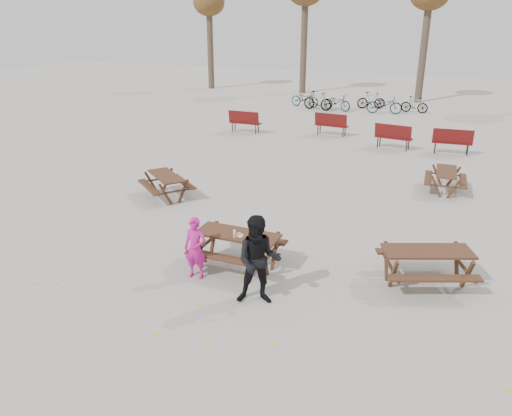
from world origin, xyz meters
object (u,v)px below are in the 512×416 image
at_px(main_picnic_table, 238,241).
at_px(food_tray, 239,235).
at_px(adult, 259,261).
at_px(picnic_table_east, 426,267).
at_px(soda_bottle, 235,234).
at_px(picnic_table_north, 167,186).
at_px(child, 195,248).
at_px(picnic_table_far, 445,181).

bearing_deg(main_picnic_table, food_tray, -53.27).
height_order(food_tray, adult, adult).
distance_m(main_picnic_table, picnic_table_east, 3.91).
xyz_separation_m(soda_bottle, adult, (0.96, -0.97, 0.03)).
height_order(soda_bottle, picnic_table_north, soda_bottle).
bearing_deg(soda_bottle, adult, -45.30).
height_order(picnic_table_east, picnic_table_north, picnic_table_east).
bearing_deg(child, food_tray, 40.41).
bearing_deg(picnic_table_east, child, 176.88).
bearing_deg(picnic_table_east, food_tray, 170.93).
distance_m(food_tray, picnic_table_far, 8.08).
bearing_deg(picnic_table_north, main_picnic_table, -1.75).
relative_size(child, picnic_table_north, 0.83).
xyz_separation_m(adult, picnic_table_north, (-4.85, 4.34, -0.53)).
distance_m(child, picnic_table_east, 4.70).
bearing_deg(food_tray, child, -135.24).
distance_m(picnic_table_north, picnic_table_far, 8.58).
relative_size(food_tray, child, 0.14).
xyz_separation_m(child, picnic_table_north, (-3.28, 3.96, -0.32)).
xyz_separation_m(main_picnic_table, adult, (0.99, -1.17, 0.29)).
xyz_separation_m(food_tray, soda_bottle, (-0.06, -0.08, 0.05)).
xyz_separation_m(adult, picnic_table_east, (2.83, 1.98, -0.50)).
bearing_deg(food_tray, picnic_table_north, 140.20).
xyz_separation_m(picnic_table_east, picnic_table_far, (-0.04, 6.24, -0.05)).
height_order(food_tray, child, child).
bearing_deg(food_tray, picnic_table_far, 62.76).
bearing_deg(food_tray, main_picnic_table, 126.73).
xyz_separation_m(main_picnic_table, picnic_table_north, (-3.86, 3.17, -0.24)).
height_order(main_picnic_table, food_tray, food_tray).
distance_m(food_tray, picnic_table_east, 3.87).
height_order(child, adult, adult).
relative_size(child, picnic_table_far, 0.86).
xyz_separation_m(adult, picnic_table_far, (2.79, 8.23, -0.55)).
distance_m(picnic_table_east, picnic_table_far, 6.24).
bearing_deg(picnic_table_far, picnic_table_east, 176.61).
bearing_deg(picnic_table_far, soda_bottle, 148.88).
relative_size(food_tray, adult, 0.10).
height_order(soda_bottle, picnic_table_east, soda_bottle).
bearing_deg(picnic_table_far, main_picnic_table, 148.04).
bearing_deg(adult, picnic_table_far, 51.24).
height_order(soda_bottle, child, child).
distance_m(food_tray, soda_bottle, 0.11).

